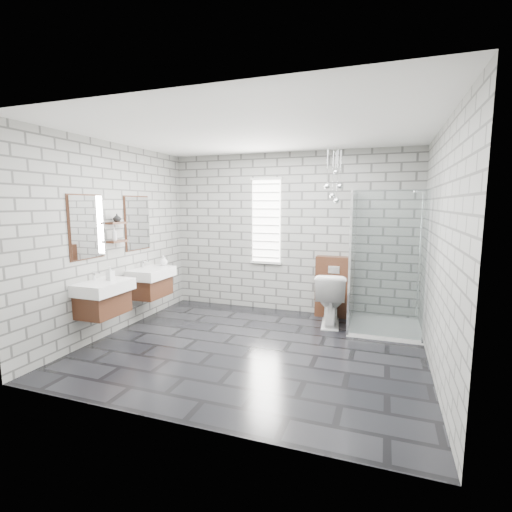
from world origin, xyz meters
The scene contains 20 objects.
floor centered at (0.00, 0.00, -0.01)m, with size 4.20×3.60×0.02m, color black.
ceiling centered at (0.00, 0.00, 2.71)m, with size 4.20×3.60×0.02m, color white.
wall_back centered at (0.00, 1.81, 1.35)m, with size 4.20×0.02×2.70m, color gray.
wall_front centered at (0.00, -1.81, 1.35)m, with size 4.20×0.02×2.70m, color gray.
wall_left centered at (-2.11, 0.00, 1.35)m, with size 0.02×3.60×2.70m, color gray.
wall_right centered at (2.11, 0.00, 1.35)m, with size 0.02×3.60×2.70m, color gray.
vanity_left centered at (-1.91, -0.54, 0.76)m, with size 0.47×0.70×1.57m.
vanity_right centered at (-1.91, 0.50, 0.76)m, with size 0.47×0.70×1.57m.
shelf_lower centered at (-2.03, -0.05, 1.32)m, with size 0.14×0.30×0.03m, color #4B2717.
shelf_upper centered at (-2.03, -0.05, 1.58)m, with size 0.14×0.30×0.03m, color #4B2717.
window centered at (-0.40, 1.78, 1.55)m, with size 0.56×0.05×1.48m.
cistern_panel centered at (0.80, 1.70, 0.50)m, with size 0.60×0.20×1.00m, color #4B2717.
flush_plate centered at (0.80, 1.60, 0.80)m, with size 0.18×0.01×0.12m, color silver.
shower_enclosure centered at (1.50, 1.18, 0.50)m, with size 1.00×1.00×2.03m.
pendant_cluster centered at (0.80, 1.37, 2.09)m, with size 0.27×0.27×0.85m.
toilet centered at (0.80, 1.28, 0.41)m, with size 0.45×0.80×0.81m, color white.
soap_bottle_a centered at (-1.84, -0.44, 0.94)m, with size 0.08×0.09×0.19m, color #B2B2B2.
soap_bottle_b centered at (-1.83, 0.79, 0.93)m, with size 0.13×0.13×0.16m, color #B2B2B2.
soap_bottle_c centered at (-2.02, -0.11, 1.43)m, with size 0.07×0.07×0.19m, color #B2B2B2.
vase centered at (-2.02, -0.04, 1.65)m, with size 0.11×0.11×0.11m, color #B2B2B2.
Camera 1 is at (1.55, -4.32, 1.84)m, focal length 26.00 mm.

